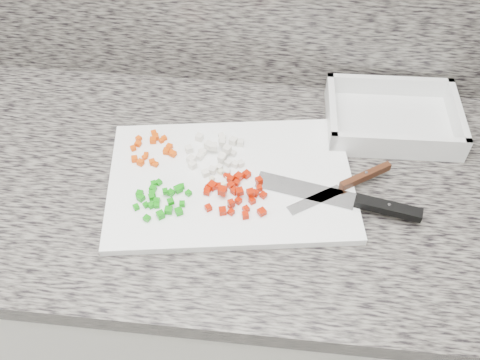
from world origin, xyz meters
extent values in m
cube|color=white|center=(0.00, 1.44, 0.43)|extent=(3.92, 0.62, 0.86)
cube|color=#67635B|center=(0.00, 1.44, 0.88)|extent=(3.96, 0.64, 0.04)
cube|color=white|center=(0.10, 1.42, 0.91)|extent=(0.51, 0.38, 0.02)
cube|color=#D14204|center=(-0.05, 1.44, 0.92)|extent=(0.01, 0.01, 0.01)
cube|color=#D14204|center=(-0.02, 1.47, 0.92)|extent=(0.02, 0.02, 0.01)
cube|color=#D14204|center=(-0.05, 1.50, 0.92)|extent=(0.01, 0.01, 0.01)
cube|color=#D14204|center=(-0.07, 1.52, 0.92)|extent=(0.01, 0.01, 0.01)
cube|color=#D14204|center=(-0.03, 1.48, 0.92)|extent=(0.01, 0.01, 0.01)
cube|color=#D14204|center=(-0.05, 1.44, 0.92)|extent=(0.01, 0.01, 0.01)
cube|color=#D14204|center=(-0.10, 1.51, 0.92)|extent=(0.01, 0.01, 0.01)
cube|color=#D14204|center=(-0.07, 1.46, 0.92)|extent=(0.01, 0.01, 0.01)
cube|color=#D14204|center=(-0.07, 1.46, 0.92)|extent=(0.01, 0.01, 0.01)
cube|color=#D14204|center=(-0.06, 1.51, 0.92)|extent=(0.02, 0.02, 0.01)
cube|color=#D14204|center=(-0.04, 1.51, 0.92)|extent=(0.01, 0.01, 0.01)
cube|color=#D14204|center=(-0.03, 1.49, 0.92)|extent=(0.01, 0.01, 0.01)
cube|color=#D14204|center=(-0.10, 1.48, 0.92)|extent=(0.01, 0.01, 0.01)
cube|color=#D14204|center=(-0.03, 1.48, 0.92)|extent=(0.01, 0.01, 0.01)
cube|color=#D14204|center=(-0.09, 1.45, 0.92)|extent=(0.01, 0.01, 0.01)
cube|color=#D14204|center=(-0.09, 1.49, 0.92)|extent=(0.01, 0.01, 0.01)
cube|color=#D14204|center=(-0.08, 1.44, 0.92)|extent=(0.01, 0.01, 0.01)
cube|color=#D14204|center=(-0.07, 1.50, 0.92)|extent=(0.01, 0.01, 0.01)
cube|color=silver|center=(0.07, 1.53, 0.92)|extent=(0.01, 0.01, 0.01)
cube|color=silver|center=(0.12, 1.46, 0.92)|extent=(0.02, 0.02, 0.01)
cube|color=silver|center=(0.09, 1.43, 0.92)|extent=(0.01, 0.01, 0.01)
cube|color=silver|center=(0.04, 1.48, 0.92)|extent=(0.02, 0.02, 0.01)
cube|color=silver|center=(0.08, 1.50, 0.93)|extent=(0.01, 0.01, 0.01)
cube|color=silver|center=(0.02, 1.46, 0.92)|extent=(0.02, 0.02, 0.01)
cube|color=silver|center=(0.07, 1.43, 0.92)|extent=(0.02, 0.02, 0.01)
cube|color=silver|center=(0.09, 1.46, 0.92)|extent=(0.02, 0.02, 0.01)
cube|color=silver|center=(0.08, 1.44, 0.92)|extent=(0.01, 0.01, 0.01)
cube|color=silver|center=(0.08, 1.46, 0.92)|extent=(0.01, 0.01, 0.01)
cube|color=silver|center=(0.11, 1.51, 0.92)|extent=(0.01, 0.01, 0.01)
cube|color=silver|center=(0.04, 1.48, 0.92)|extent=(0.02, 0.02, 0.01)
cube|color=silver|center=(0.05, 1.43, 0.92)|extent=(0.02, 0.02, 0.01)
cube|color=silver|center=(0.05, 1.49, 0.93)|extent=(0.02, 0.02, 0.01)
cube|color=silver|center=(0.11, 1.45, 0.92)|extent=(0.01, 0.01, 0.01)
cube|color=silver|center=(0.04, 1.47, 0.92)|extent=(0.02, 0.02, 0.01)
cube|color=silver|center=(0.01, 1.48, 0.92)|extent=(0.02, 0.02, 0.01)
cube|color=silver|center=(0.08, 1.48, 0.92)|extent=(0.02, 0.02, 0.01)
cube|color=silver|center=(0.03, 1.44, 0.92)|extent=(0.02, 0.02, 0.01)
cube|color=silver|center=(0.07, 1.52, 0.92)|extent=(0.01, 0.01, 0.01)
cube|color=silver|center=(0.08, 1.46, 0.93)|extent=(0.02, 0.02, 0.01)
cube|color=silver|center=(0.09, 1.48, 0.93)|extent=(0.02, 0.02, 0.01)
cube|color=silver|center=(0.10, 1.48, 0.92)|extent=(0.01, 0.01, 0.01)
cube|color=silver|center=(0.03, 1.52, 0.92)|extent=(0.02, 0.02, 0.01)
cube|color=silver|center=(0.10, 1.52, 0.92)|extent=(0.02, 0.02, 0.01)
cube|color=silver|center=(0.06, 1.49, 0.93)|extent=(0.01, 0.01, 0.01)
cube|color=#0E860C|center=(-0.04, 1.39, 0.92)|extent=(0.01, 0.01, 0.01)
cube|color=#0E860C|center=(0.02, 1.35, 0.92)|extent=(0.01, 0.01, 0.01)
cube|color=#0E860C|center=(-0.06, 1.35, 0.92)|extent=(0.02, 0.02, 0.01)
cube|color=#0E860C|center=(-0.01, 1.32, 0.92)|extent=(0.02, 0.02, 0.01)
cube|color=#0E860C|center=(-0.04, 1.37, 0.92)|extent=(0.01, 0.01, 0.01)
cube|color=#0E860C|center=(0.03, 1.37, 0.92)|extent=(0.01, 0.01, 0.01)
cube|color=#0E860C|center=(0.00, 1.34, 0.93)|extent=(0.02, 0.02, 0.01)
cube|color=#0E860C|center=(-0.03, 1.39, 0.92)|extent=(0.01, 0.01, 0.01)
cube|color=#0E860C|center=(0.02, 1.33, 0.92)|extent=(0.02, 0.02, 0.01)
cube|color=#0E860C|center=(-0.04, 1.34, 0.92)|extent=(0.01, 0.01, 0.01)
cube|color=#0E860C|center=(-0.03, 1.31, 0.92)|extent=(0.01, 0.01, 0.01)
cube|color=#0E860C|center=(-0.03, 1.34, 0.92)|extent=(0.01, 0.01, 0.01)
cube|color=#0E860C|center=(0.00, 1.37, 0.92)|extent=(0.02, 0.02, 0.01)
cube|color=#0E860C|center=(0.01, 1.38, 0.92)|extent=(0.02, 0.02, 0.01)
cube|color=#0E860C|center=(0.01, 1.39, 0.92)|extent=(0.01, 0.01, 0.01)
cube|color=#0E860C|center=(-0.06, 1.36, 0.92)|extent=(0.01, 0.01, 0.01)
cube|color=#0E860C|center=(-0.01, 1.37, 0.93)|extent=(0.01, 0.01, 0.01)
cube|color=#0E860C|center=(-0.04, 1.36, 0.92)|extent=(0.01, 0.01, 0.01)
cube|color=#0E860C|center=(-0.04, 1.38, 0.92)|extent=(0.01, 0.01, 0.01)
cube|color=#0E860C|center=(0.00, 1.33, 0.92)|extent=(0.01, 0.01, 0.01)
cube|color=#0E860C|center=(-0.06, 1.33, 0.92)|extent=(0.01, 0.01, 0.01)
cube|color=#0E860C|center=(-0.02, 1.34, 0.92)|extent=(0.01, 0.01, 0.01)
cube|color=#0E860C|center=(-0.03, 1.35, 0.92)|extent=(0.01, 0.01, 0.01)
cube|color=#A11502|center=(0.13, 1.43, 0.92)|extent=(0.01, 0.01, 0.01)
cube|color=#A11502|center=(0.15, 1.37, 0.92)|extent=(0.01, 0.01, 0.01)
cube|color=#A11502|center=(0.12, 1.38, 0.93)|extent=(0.02, 0.02, 0.01)
cube|color=#A11502|center=(0.07, 1.40, 0.92)|extent=(0.02, 0.02, 0.01)
cube|color=#A11502|center=(0.16, 1.40, 0.92)|extent=(0.01, 0.01, 0.01)
cube|color=#A11502|center=(0.14, 1.38, 0.93)|extent=(0.02, 0.02, 0.01)
cube|color=#A11502|center=(0.17, 1.34, 0.92)|extent=(0.02, 0.02, 0.01)
cube|color=#A11502|center=(0.09, 1.38, 0.93)|extent=(0.02, 0.02, 0.01)
cube|color=#A11502|center=(0.12, 1.41, 0.92)|extent=(0.01, 0.01, 0.01)
cube|color=#A11502|center=(0.12, 1.42, 0.92)|extent=(0.02, 0.02, 0.01)
cube|color=#A11502|center=(0.17, 1.38, 0.92)|extent=(0.02, 0.02, 0.01)
cube|color=#A11502|center=(0.11, 1.40, 0.92)|extent=(0.02, 0.02, 0.01)
cube|color=#A11502|center=(0.14, 1.33, 0.92)|extent=(0.01, 0.01, 0.01)
cube|color=#A11502|center=(0.12, 1.37, 0.92)|extent=(0.01, 0.01, 0.01)
cube|color=#A11502|center=(0.13, 1.43, 0.92)|extent=(0.02, 0.02, 0.01)
cube|color=#A11502|center=(0.11, 1.35, 0.93)|extent=(0.01, 0.01, 0.01)
cube|color=#A11502|center=(0.15, 1.39, 0.92)|extent=(0.01, 0.01, 0.01)
cube|color=#A11502|center=(0.11, 1.35, 0.92)|extent=(0.01, 0.01, 0.01)
cube|color=#A11502|center=(0.16, 1.42, 0.92)|extent=(0.02, 0.02, 0.01)
cube|color=#A11502|center=(0.07, 1.34, 0.92)|extent=(0.02, 0.02, 0.01)
cube|color=#A11502|center=(0.11, 1.34, 0.92)|extent=(0.01, 0.01, 0.01)
cube|color=#A11502|center=(0.10, 1.34, 0.92)|extent=(0.02, 0.02, 0.01)
cube|color=#A11502|center=(0.08, 1.40, 0.92)|extent=(0.01, 0.01, 0.01)
cube|color=#A11502|center=(0.11, 1.39, 0.92)|extent=(0.02, 0.02, 0.01)
cube|color=#A11502|center=(0.06, 1.39, 0.92)|extent=(0.01, 0.01, 0.01)
cube|color=#A11502|center=(0.14, 1.35, 0.92)|extent=(0.01, 0.01, 0.01)
cube|color=#A11502|center=(0.10, 1.42, 0.92)|extent=(0.02, 0.02, 0.01)
cube|color=#A11502|center=(0.09, 1.43, 0.92)|extent=(0.01, 0.01, 0.01)
cube|color=#A11502|center=(0.06, 1.38, 0.92)|extent=(0.01, 0.01, 0.01)
cube|color=beige|center=(0.07, 1.41, 0.92)|extent=(0.01, 0.01, 0.01)
cube|color=beige|center=(0.07, 1.40, 0.92)|extent=(0.01, 0.01, 0.01)
cube|color=beige|center=(0.10, 1.43, 0.92)|extent=(0.01, 0.01, 0.01)
cube|color=beige|center=(0.11, 1.42, 0.92)|extent=(0.01, 0.01, 0.01)
cube|color=beige|center=(0.10, 1.42, 0.92)|extent=(0.01, 0.01, 0.01)
cube|color=beige|center=(0.08, 1.43, 0.92)|extent=(0.01, 0.01, 0.01)
cube|color=beige|center=(0.09, 1.40, 0.92)|extent=(0.01, 0.01, 0.01)
cube|color=beige|center=(0.08, 1.40, 0.92)|extent=(0.01, 0.01, 0.01)
cube|color=silver|center=(0.24, 1.41, 0.92)|extent=(0.19, 0.08, 0.00)
cube|color=black|center=(0.39, 1.38, 0.92)|extent=(0.12, 0.05, 0.02)
cylinder|color=silver|center=(0.39, 1.38, 0.93)|extent=(0.01, 0.01, 0.00)
cube|color=silver|center=(0.26, 1.39, 0.92)|extent=(0.11, 0.08, 0.00)
cube|color=#421F10|center=(0.36, 1.45, 0.92)|extent=(0.10, 0.07, 0.02)
cylinder|color=silver|center=(0.36, 1.45, 0.93)|extent=(0.01, 0.01, 0.00)
cube|color=silver|center=(0.42, 1.62, 0.91)|extent=(0.28, 0.21, 0.01)
cube|color=silver|center=(0.42, 1.71, 0.93)|extent=(0.27, 0.02, 0.04)
cube|color=silver|center=(0.42, 1.53, 0.93)|extent=(0.27, 0.02, 0.04)
cube|color=silver|center=(0.55, 1.63, 0.93)|extent=(0.02, 0.20, 0.04)
cube|color=silver|center=(0.29, 1.61, 0.93)|extent=(0.02, 0.20, 0.04)
camera|label=1|loc=(0.19, 0.76, 1.69)|focal=40.00mm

